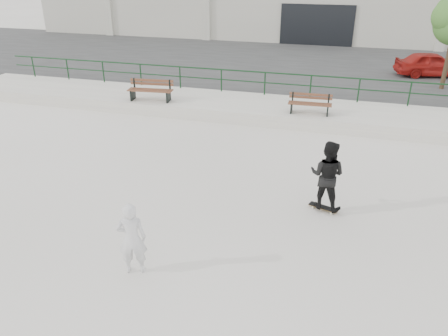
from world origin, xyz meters
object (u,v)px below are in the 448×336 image
(bench_right, at_px, (310,104))
(standing_skater, at_px, (327,175))
(red_car, at_px, (432,64))
(bench_left, at_px, (151,90))
(skateboard, at_px, (323,207))
(seated_skater, at_px, (132,239))

(bench_right, xyz_separation_m, standing_skater, (1.09, -6.44, 0.14))
(bench_right, relative_size, red_car, 0.47)
(bench_left, distance_m, standing_skater, 10.04)
(bench_left, distance_m, skateboard, 10.08)
(red_car, height_order, seated_skater, red_car)
(red_car, relative_size, seated_skater, 2.18)
(red_car, height_order, skateboard, red_car)
(standing_skater, height_order, seated_skater, standing_skater)
(bench_left, bearing_deg, skateboard, -45.05)
(bench_right, relative_size, seated_skater, 1.03)
(bench_right, bearing_deg, red_car, 53.02)
(bench_left, relative_size, standing_skater, 1.05)
(bench_left, relative_size, bench_right, 1.16)
(bench_left, distance_m, red_car, 14.43)
(red_car, height_order, standing_skater, standing_skater)
(bench_right, height_order, skateboard, bench_right)
(red_car, bearing_deg, bench_right, 132.05)
(bench_right, bearing_deg, skateboard, -82.98)
(bench_left, xyz_separation_m, bench_right, (6.70, 0.11, -0.05))
(standing_skater, bearing_deg, seated_skater, 57.74)
(skateboard, relative_size, seated_skater, 0.49)
(bench_left, bearing_deg, bench_right, -5.03)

